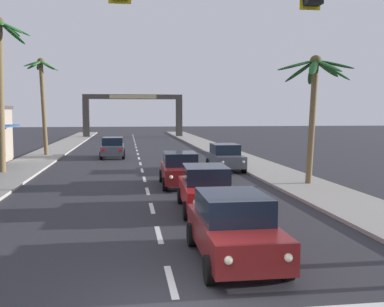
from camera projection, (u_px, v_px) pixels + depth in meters
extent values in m
plane|color=#2D2D33|center=(178.00, 306.00, 8.70)|extent=(220.00, 220.00, 0.00)
cube|color=#9E998E|center=(263.00, 168.00, 29.51)|extent=(3.20, 110.00, 0.14)
cube|color=#9E998E|center=(12.00, 173.00, 27.32)|extent=(3.20, 110.00, 0.14)
cube|color=silver|center=(171.00, 281.00, 10.00)|extent=(0.16, 2.00, 0.01)
cube|color=silver|center=(159.00, 234.00, 13.81)|extent=(0.16, 2.00, 0.01)
cube|color=silver|center=(152.00, 208.00, 17.62)|extent=(0.16, 2.00, 0.01)
cube|color=silver|center=(147.00, 191.00, 21.43)|extent=(0.16, 2.00, 0.01)
cube|color=silver|center=(144.00, 179.00, 25.24)|extent=(0.16, 2.00, 0.01)
cube|color=silver|center=(142.00, 170.00, 29.05)|extent=(0.16, 2.00, 0.01)
cube|color=silver|center=(140.00, 164.00, 32.86)|extent=(0.16, 2.00, 0.01)
cube|color=silver|center=(139.00, 158.00, 36.67)|extent=(0.16, 2.00, 0.01)
cube|color=silver|center=(138.00, 154.00, 40.48)|extent=(0.16, 2.00, 0.01)
cube|color=silver|center=(137.00, 150.00, 44.28)|extent=(0.16, 2.00, 0.01)
cube|color=silver|center=(136.00, 147.00, 48.09)|extent=(0.16, 2.00, 0.01)
cube|color=silver|center=(135.00, 145.00, 51.90)|extent=(0.16, 2.00, 0.01)
cube|color=silver|center=(135.00, 143.00, 55.71)|extent=(0.16, 2.00, 0.01)
cube|color=silver|center=(134.00, 141.00, 59.52)|extent=(0.16, 2.00, 0.01)
cube|color=silver|center=(134.00, 139.00, 63.33)|extent=(0.16, 2.00, 0.01)
cube|color=silver|center=(133.00, 137.00, 67.14)|extent=(0.16, 2.00, 0.01)
cube|color=silver|center=(133.00, 136.00, 70.95)|extent=(0.16, 2.00, 0.01)
cube|color=silver|center=(133.00, 135.00, 74.76)|extent=(0.16, 2.00, 0.01)
cube|color=maroon|center=(234.00, 234.00, 11.30)|extent=(1.77, 4.30, 0.72)
cube|color=black|center=(233.00, 206.00, 11.38)|extent=(1.61, 2.20, 0.64)
cylinder|color=black|center=(287.00, 266.00, 10.05)|extent=(0.22, 0.64, 0.64)
cylinder|color=black|center=(210.00, 270.00, 9.81)|extent=(0.22, 0.64, 0.64)
cylinder|color=black|center=(252.00, 232.00, 12.85)|extent=(0.22, 0.64, 0.64)
cylinder|color=black|center=(192.00, 235.00, 12.61)|extent=(0.22, 0.64, 0.64)
sphere|color=#F9EFC6|center=(288.00, 258.00, 9.23)|extent=(0.18, 0.18, 0.18)
sphere|color=#F9EFC6|center=(229.00, 260.00, 9.06)|extent=(0.18, 0.18, 0.18)
cube|color=red|center=(239.00, 211.00, 13.51)|extent=(0.24, 0.06, 0.20)
cube|color=red|center=(195.00, 212.00, 13.33)|extent=(0.24, 0.06, 0.20)
cube|color=red|center=(206.00, 193.00, 17.15)|extent=(1.95, 4.37, 0.72)
cube|color=black|center=(205.00, 174.00, 17.23)|extent=(1.70, 2.27, 0.64)
cylinder|color=black|center=(236.00, 210.00, 15.86)|extent=(0.25, 0.65, 0.64)
cylinder|color=black|center=(186.00, 211.00, 15.69)|extent=(0.25, 0.65, 0.64)
cylinder|color=black|center=(222.00, 195.00, 18.67)|extent=(0.25, 0.65, 0.64)
cylinder|color=black|center=(180.00, 196.00, 18.50)|extent=(0.25, 0.65, 0.64)
sphere|color=#F9EFC6|center=(233.00, 201.00, 15.05)|extent=(0.18, 0.18, 0.18)
sphere|color=#F9EFC6|center=(196.00, 202.00, 14.93)|extent=(0.18, 0.18, 0.18)
cube|color=red|center=(215.00, 181.00, 19.34)|extent=(0.24, 0.07, 0.20)
cube|color=red|center=(184.00, 182.00, 19.22)|extent=(0.24, 0.07, 0.20)
cube|color=maroon|center=(180.00, 172.00, 22.91)|extent=(1.86, 4.34, 0.72)
cube|color=black|center=(180.00, 159.00, 23.00)|extent=(1.65, 2.24, 0.64)
cylinder|color=black|center=(201.00, 184.00, 21.64)|extent=(0.23, 0.64, 0.64)
cylinder|color=black|center=(165.00, 184.00, 21.44)|extent=(0.23, 0.64, 0.64)
cylinder|color=black|center=(194.00, 175.00, 24.45)|extent=(0.23, 0.64, 0.64)
cylinder|color=black|center=(162.00, 176.00, 24.25)|extent=(0.23, 0.64, 0.64)
sphere|color=#F9EFC6|center=(198.00, 177.00, 20.83)|extent=(0.18, 0.18, 0.18)
sphere|color=#F9EFC6|center=(171.00, 177.00, 20.69)|extent=(0.18, 0.18, 0.18)
cube|color=red|center=(188.00, 165.00, 25.12)|extent=(0.24, 0.07, 0.20)
cube|color=red|center=(165.00, 166.00, 24.96)|extent=(0.24, 0.07, 0.20)
cube|color=#4C515B|center=(113.00, 149.00, 37.11)|extent=(1.78, 4.31, 0.72)
cube|color=black|center=(113.00, 141.00, 36.90)|extent=(1.61, 2.21, 0.64)
cylinder|color=black|center=(103.00, 152.00, 38.42)|extent=(0.22, 0.64, 0.64)
cylinder|color=black|center=(124.00, 152.00, 38.66)|extent=(0.22, 0.64, 0.64)
cylinder|color=black|center=(101.00, 156.00, 35.62)|extent=(0.22, 0.64, 0.64)
cylinder|color=black|center=(123.00, 155.00, 35.86)|extent=(0.22, 0.64, 0.64)
sphere|color=#B2B2AD|center=(106.00, 147.00, 39.16)|extent=(0.18, 0.18, 0.18)
sphere|color=#B2B2AD|center=(121.00, 146.00, 39.33)|extent=(0.18, 0.18, 0.18)
cube|color=red|center=(103.00, 150.00, 34.88)|extent=(0.24, 0.06, 0.20)
cube|color=red|center=(121.00, 150.00, 35.06)|extent=(0.24, 0.06, 0.20)
cube|color=#4C515B|center=(225.00, 160.00, 29.05)|extent=(1.78, 4.31, 0.72)
cube|color=black|center=(225.00, 149.00, 29.13)|extent=(1.61, 2.21, 0.64)
cylinder|color=black|center=(244.00, 168.00, 27.79)|extent=(0.22, 0.64, 0.64)
cylinder|color=black|center=(216.00, 168.00, 27.56)|extent=(0.22, 0.64, 0.64)
cylinder|color=black|center=(233.00, 163.00, 30.59)|extent=(0.22, 0.64, 0.64)
cylinder|color=black|center=(208.00, 163.00, 30.36)|extent=(0.22, 0.64, 0.64)
sphere|color=#B2B2AD|center=(243.00, 162.00, 26.98)|extent=(0.18, 0.18, 0.18)
sphere|color=#B2B2AD|center=(223.00, 162.00, 26.81)|extent=(0.18, 0.18, 0.18)
cube|color=red|center=(228.00, 155.00, 31.26)|extent=(0.24, 0.06, 0.20)
cube|color=red|center=(209.00, 155.00, 31.08)|extent=(0.24, 0.06, 0.20)
cylinder|color=brown|center=(1.00, 100.00, 26.82)|extent=(0.52, 0.41, 8.86)
ellipsoid|color=#236028|center=(15.00, 29.00, 26.45)|extent=(1.92, 0.68, 0.97)
ellipsoid|color=#236028|center=(12.00, 33.00, 27.12)|extent=(1.54, 1.49, 1.24)
ellipsoid|color=#236028|center=(10.00, 29.00, 27.37)|extent=(1.15, 1.96, 0.71)
ellipsoid|color=#236028|center=(0.00, 23.00, 25.58)|extent=(1.00, 2.00, 0.67)
ellipsoid|color=#236028|center=(10.00, 27.00, 26.07)|extent=(1.80, 1.38, 0.95)
cylinder|color=brown|center=(44.00, 110.00, 37.96)|extent=(0.58, 0.34, 7.81)
ellipsoid|color=#2D702D|center=(50.00, 66.00, 37.71)|extent=(1.47, 0.41, 0.91)
ellipsoid|color=#2D702D|center=(48.00, 65.00, 38.27)|extent=(1.22, 1.49, 0.71)
ellipsoid|color=#2D702D|center=(39.00, 66.00, 38.27)|extent=(0.89, 1.58, 0.73)
ellipsoid|color=#2D702D|center=(34.00, 65.00, 37.93)|extent=(1.51, 1.19, 0.72)
ellipsoid|color=#2D702D|center=(32.00, 64.00, 37.06)|extent=(1.46, 1.30, 0.66)
ellipsoid|color=#2D702D|center=(37.00, 63.00, 36.86)|extent=(0.78, 1.61, 0.65)
ellipsoid|color=#2D702D|center=(45.00, 64.00, 37.09)|extent=(1.28, 1.47, 0.67)
sphere|color=#4C4223|center=(41.00, 62.00, 37.59)|extent=(0.60, 0.60, 0.60)
cylinder|color=brown|center=(312.00, 125.00, 22.73)|extent=(0.56, 0.31, 6.16)
ellipsoid|color=#1E5123|center=(335.00, 64.00, 22.41)|extent=(1.96, 0.79, 0.55)
ellipsoid|color=#1E5123|center=(327.00, 69.00, 23.02)|extent=(1.81, 1.22, 0.86)
ellipsoid|color=#1E5123|center=(313.00, 73.00, 23.30)|extent=(0.76, 1.73, 1.20)
ellipsoid|color=#1E5123|center=(300.00, 71.00, 23.02)|extent=(1.47, 1.54, 1.11)
ellipsoid|color=#1E5123|center=(296.00, 65.00, 22.58)|extent=(1.95, 0.85, 0.60)
ellipsoid|color=#1E5123|center=(299.00, 65.00, 22.20)|extent=(1.95, 0.70, 0.61)
ellipsoid|color=#1E5123|center=(314.00, 67.00, 21.69)|extent=(1.23, 1.77, 0.96)
ellipsoid|color=#1E5123|center=(329.00, 66.00, 21.69)|extent=(0.95, 1.88, 0.84)
ellipsoid|color=#1E5123|center=(333.00, 70.00, 22.25)|extent=(1.71, 1.13, 1.14)
sphere|color=#4C4223|center=(316.00, 61.00, 22.46)|extent=(0.60, 0.60, 0.60)
cube|color=#423D38|center=(86.00, 118.00, 66.43)|extent=(0.90, 0.90, 5.62)
cube|color=#423D38|center=(179.00, 118.00, 68.35)|extent=(0.90, 0.90, 5.62)
cube|color=#423D38|center=(133.00, 97.00, 67.10)|extent=(14.56, 0.60, 0.70)
cube|color=tan|center=(133.00, 97.00, 66.79)|extent=(6.83, 0.08, 0.56)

